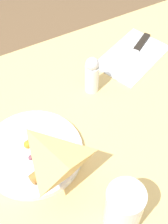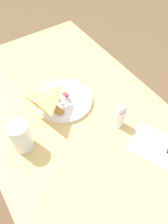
{
  "view_description": "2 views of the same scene",
  "coord_description": "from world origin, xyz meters",
  "px_view_note": "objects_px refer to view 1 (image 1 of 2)",
  "views": [
    {
      "loc": [
        0.14,
        0.41,
        1.47
      ],
      "look_at": [
        -0.08,
        -0.02,
        0.84
      ],
      "focal_mm": 55.0,
      "sensor_mm": 36.0,
      "label": 1
    },
    {
      "loc": [
        -0.48,
        0.26,
        1.48
      ],
      "look_at": [
        -0.09,
        -0.01,
        0.86
      ],
      "focal_mm": 35.0,
      "sensor_mm": 36.0,
      "label": 2
    }
  ],
  "objects_px": {
    "napkin_folded": "(132,56)",
    "butter_knife": "(134,53)",
    "dining_table": "(59,170)",
    "milk_glass": "(123,210)",
    "plate_pizza": "(33,151)",
    "salt_shaker": "(92,75)"
  },
  "relations": [
    {
      "from": "dining_table",
      "to": "napkin_folded",
      "type": "height_order",
      "value": "napkin_folded"
    },
    {
      "from": "salt_shaker",
      "to": "butter_knife",
      "type": "bearing_deg",
      "value": -160.67
    },
    {
      "from": "dining_table",
      "to": "butter_knife",
      "type": "bearing_deg",
      "value": -151.64
    },
    {
      "from": "plate_pizza",
      "to": "salt_shaker",
      "type": "relative_size",
      "value": 2.08
    },
    {
      "from": "napkin_folded",
      "to": "salt_shaker",
      "type": "distance_m",
      "value": 0.18
    },
    {
      "from": "milk_glass",
      "to": "napkin_folded",
      "type": "bearing_deg",
      "value": -125.31
    },
    {
      "from": "napkin_folded",
      "to": "salt_shaker",
      "type": "height_order",
      "value": "salt_shaker"
    },
    {
      "from": "napkin_folded",
      "to": "butter_knife",
      "type": "xyz_separation_m",
      "value": [
        -0.01,
        -0.01,
        0.0
      ]
    },
    {
      "from": "milk_glass",
      "to": "napkin_folded",
      "type": "distance_m",
      "value": 0.49
    },
    {
      "from": "butter_knife",
      "to": "dining_table",
      "type": "bearing_deg",
      "value": -3.7
    },
    {
      "from": "plate_pizza",
      "to": "milk_glass",
      "type": "height_order",
      "value": "milk_glass"
    },
    {
      "from": "dining_table",
      "to": "plate_pizza",
      "type": "bearing_deg",
      "value": -4.19
    },
    {
      "from": "milk_glass",
      "to": "napkin_folded",
      "type": "height_order",
      "value": "milk_glass"
    },
    {
      "from": "milk_glass",
      "to": "salt_shaker",
      "type": "distance_m",
      "value": 0.36
    },
    {
      "from": "dining_table",
      "to": "salt_shaker",
      "type": "relative_size",
      "value": 10.5
    },
    {
      "from": "milk_glass",
      "to": "salt_shaker",
      "type": "xyz_separation_m",
      "value": [
        -0.12,
        -0.34,
        -0.0
      ]
    },
    {
      "from": "dining_table",
      "to": "butter_knife",
      "type": "distance_m",
      "value": 0.4
    },
    {
      "from": "plate_pizza",
      "to": "napkin_folded",
      "type": "bearing_deg",
      "value": -155.88
    },
    {
      "from": "dining_table",
      "to": "salt_shaker",
      "type": "xyz_separation_m",
      "value": [
        -0.16,
        -0.12,
        0.18
      ]
    },
    {
      "from": "plate_pizza",
      "to": "butter_knife",
      "type": "height_order",
      "value": "plate_pizza"
    },
    {
      "from": "dining_table",
      "to": "butter_knife",
      "type": "xyz_separation_m",
      "value": [
        -0.34,
        -0.18,
        0.13
      ]
    },
    {
      "from": "plate_pizza",
      "to": "salt_shaker",
      "type": "xyz_separation_m",
      "value": [
        -0.22,
        -0.12,
        0.04
      ]
    }
  ]
}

